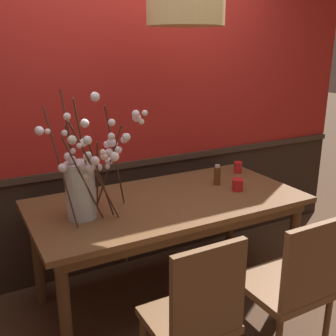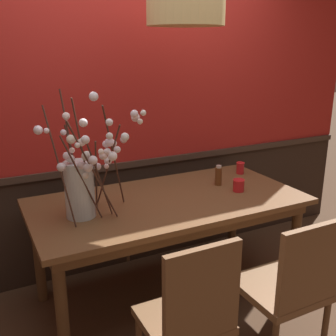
% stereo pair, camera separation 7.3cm
% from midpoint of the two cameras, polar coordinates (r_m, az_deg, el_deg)
% --- Properties ---
extents(ground_plane, '(24.00, 24.00, 0.00)m').
position_cam_midpoint_polar(ground_plane, '(3.13, -0.70, -17.69)').
color(ground_plane, '#4C3321').
extents(back_wall, '(4.38, 0.14, 2.82)m').
position_cam_midpoint_polar(back_wall, '(3.20, -6.40, 10.04)').
color(back_wall, '#2D2119').
rests_on(back_wall, ground).
extents(dining_table, '(1.86, 0.93, 0.77)m').
position_cam_midpoint_polar(dining_table, '(2.80, -0.75, -5.97)').
color(dining_table, brown).
rests_on(dining_table, ground).
extents(chair_far_side_right, '(0.48, 0.44, 0.92)m').
position_cam_midpoint_polar(chair_far_side_right, '(3.72, -3.09, -2.79)').
color(chair_far_side_right, brown).
rests_on(chair_far_side_right, ground).
extents(chair_near_side_right, '(0.43, 0.44, 0.93)m').
position_cam_midpoint_polar(chair_near_side_right, '(2.41, 16.41, -15.44)').
color(chair_near_side_right, brown).
rests_on(chair_near_side_right, ground).
extents(chair_near_side_left, '(0.41, 0.39, 0.95)m').
position_cam_midpoint_polar(chair_near_side_left, '(2.08, 2.89, -20.22)').
color(chair_near_side_left, brown).
rests_on(chair_near_side_left, ground).
extents(chair_far_side_left, '(0.45, 0.40, 0.94)m').
position_cam_midpoint_polar(chair_far_side_left, '(3.50, -11.13, -4.27)').
color(chair_far_side_left, brown).
rests_on(chair_far_side_left, ground).
extents(vase_with_blossoms, '(0.61, 0.46, 0.78)m').
position_cam_midpoint_polar(vase_with_blossoms, '(2.45, -12.68, -2.05)').
color(vase_with_blossoms, silver).
rests_on(vase_with_blossoms, dining_table).
extents(candle_holder_nearer_center, '(0.08, 0.08, 0.09)m').
position_cam_midpoint_polar(candle_holder_nearer_center, '(2.94, 9.17, -2.34)').
color(candle_holder_nearer_center, red).
rests_on(candle_holder_nearer_center, dining_table).
extents(candle_holder_nearer_edge, '(0.07, 0.07, 0.10)m').
position_cam_midpoint_polar(candle_holder_nearer_edge, '(3.35, 9.29, 0.09)').
color(candle_holder_nearer_edge, red).
rests_on(candle_holder_nearer_edge, dining_table).
extents(condiment_bottle, '(0.05, 0.05, 0.15)m').
position_cam_midpoint_polar(condiment_bottle, '(3.04, 6.31, -1.03)').
color(condiment_bottle, brown).
rests_on(condiment_bottle, dining_table).
extents(pendant_lamp, '(0.48, 0.48, 0.93)m').
position_cam_midpoint_polar(pendant_lamp, '(2.61, 1.66, 22.28)').
color(pendant_lamp, tan).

